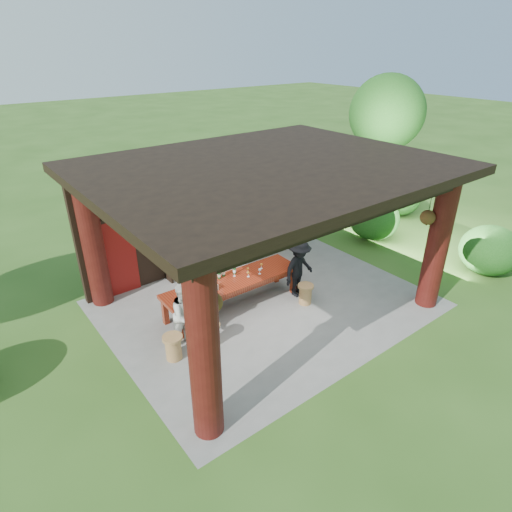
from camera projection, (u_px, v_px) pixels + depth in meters
ground at (266, 303)px, 10.58m from camera, size 90.00×90.00×0.00m
pavilion at (255, 218)px, 9.92m from camera, size 7.50×6.00×3.60m
wine_shelf at (204, 235)px, 11.72m from camera, size 2.35×0.36×2.07m
tasting_table at (233, 284)px, 10.15m from camera, size 3.49×0.97×0.75m
stool_near_left at (212, 334)px, 9.04m from camera, size 0.39×0.39×0.51m
stool_near_right at (305, 294)px, 10.47m from camera, size 0.39×0.39×0.51m
stool_far_left at (173, 347)px, 8.63m from camera, size 0.41×0.41×0.54m
host at (215, 267)px, 10.34m from camera, size 0.78×0.64×1.84m
guest_woman at (186, 315)px, 8.82m from camera, size 0.82×0.69×1.49m
guest_man at (299, 269)px, 10.61m from camera, size 1.05×0.70×1.50m
table_bottles at (226, 270)px, 10.22m from camera, size 0.50×0.15×0.31m
table_glasses at (250, 271)px, 10.35m from camera, size 0.82×0.35×0.15m
napkin_basket at (212, 288)px, 9.66m from camera, size 0.26×0.19×0.14m
shrubs at (321, 244)px, 12.34m from camera, size 15.90×9.37×1.36m
trees at (334, 141)px, 11.62m from camera, size 21.75×9.80×4.80m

